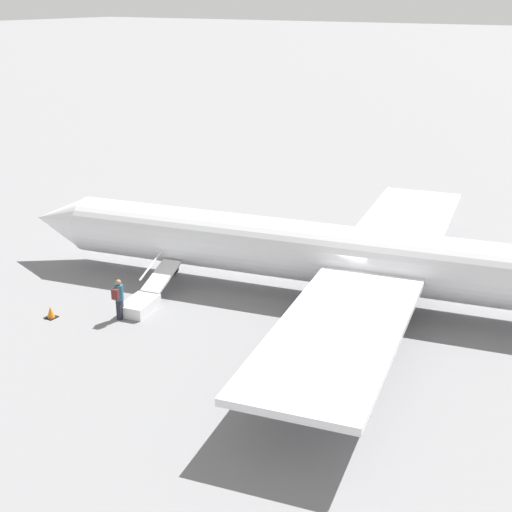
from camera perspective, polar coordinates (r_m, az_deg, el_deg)
ground_plane at (r=31.44m, az=7.28°, el=-3.52°), size 600.00×600.00×0.00m
airplane_main at (r=30.49m, az=9.23°, el=-0.24°), size 32.39×25.03×6.85m
boarding_stairs at (r=30.71m, az=-8.94°, el=-3.44°), size 1.83×4.14×1.70m
passenger at (r=29.55m, az=-10.92°, el=-3.22°), size 0.39×0.56×1.74m
traffic_cone_near_stairs at (r=30.65m, az=-16.10°, el=-4.37°), size 0.45×0.45×0.50m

